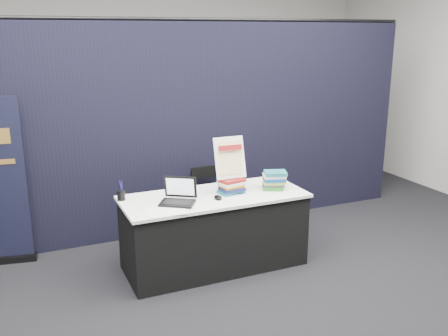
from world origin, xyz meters
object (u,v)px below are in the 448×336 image
Objects in this scene: stacking_chair at (210,199)px; laptop at (176,197)px; display_table at (214,231)px; book_stack_tall at (231,186)px; info_sign at (230,158)px; book_stack_short at (274,180)px.

laptop is at bearing -132.17° from stacking_chair.
display_table is 4.59× the size of laptop.
book_stack_tall reaches higher than display_table.
book_stack_tall reaches higher than stacking_chair.
display_table is 4.28× the size of info_sign.
info_sign is 0.53× the size of stacking_chair.
info_sign is (-0.45, 0.08, 0.26)m from book_stack_short.
laptop is 0.67m from info_sign.
info_sign is (0.00, 0.03, 0.28)m from book_stack_tall.
laptop is 0.59m from book_stack_tall.
laptop is 1.11m from stacking_chair.
laptop is at bearing -170.32° from info_sign.
display_table is 2.26× the size of stacking_chair.
book_stack_tall is at bearing -88.86° from info_sign.
info_sign reaches higher than display_table.
laptop is 0.49× the size of stacking_chair.
book_stack_short is at bearing -6.61° from book_stack_tall.
book_stack_short is (0.45, -0.05, 0.02)m from book_stack_tall.
laptop is (-0.41, -0.07, 0.43)m from display_table.
stacking_chair is at bearing 83.91° from book_stack_tall.
display_table is 0.75m from info_sign.
book_stack_short is 0.53m from info_sign.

